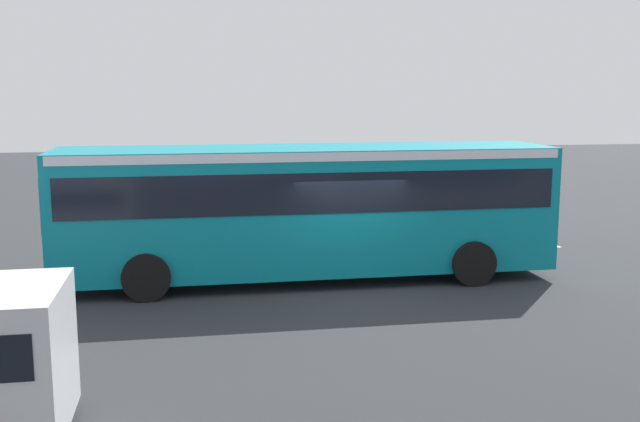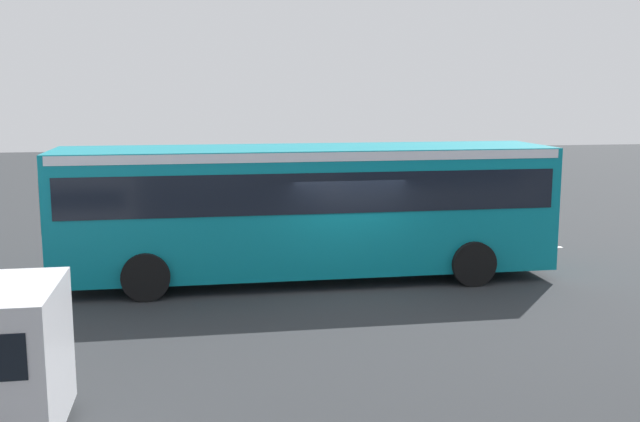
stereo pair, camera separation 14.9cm
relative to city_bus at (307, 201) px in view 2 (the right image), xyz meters
The scene contains 7 objects.
ground 2.21m from the city_bus, 132.17° to the left, with size 80.00×80.00×0.00m, color #2D3033.
city_bus is the anchor object (origin of this frame).
traffic_sign 5.73m from the city_bus, 35.92° to the right, with size 0.08×0.60×2.80m.
lane_dash_leftmost 7.40m from the city_bus, 161.15° to the right, with size 2.00×0.20×0.01m, color silver.
lane_dash_left 4.07m from the city_bus, 140.20° to the right, with size 2.00×0.20×0.01m, color silver.
lane_dash_centre 3.22m from the city_bus, 62.14° to the right, with size 2.00×0.20×0.01m, color silver.
lane_dash_right 6.01m from the city_bus, 23.89° to the right, with size 2.00×0.20×0.01m, color silver.
Camera 2 is at (3.33, 16.15, 4.47)m, focal length 41.46 mm.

